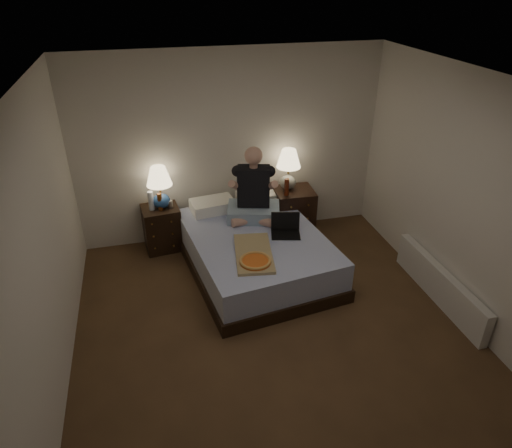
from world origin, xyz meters
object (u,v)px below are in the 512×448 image
object	(u,v)px
nightstand_left	(162,228)
person	(253,184)
lamp_right	(288,170)
lamp_left	(160,188)
water_bottle	(151,201)
laptop	(286,226)
soda_can	(170,204)
nightstand_right	(293,212)
pizza_box	(255,262)
beer_bottle_left	(160,202)
beer_bottle_right	(287,187)
bed	(256,252)
radiator	(439,285)

from	to	relation	value
nightstand_left	person	xyz separation A→B (m)	(1.15, -0.38, 0.67)
lamp_right	person	bearing A→B (deg)	-147.21
lamp_left	water_bottle	xyz separation A→B (m)	(-0.13, -0.03, -0.15)
lamp_left	laptop	world-z (taller)	lamp_left
lamp_right	soda_can	size ratio (longest dim) A/B	5.60
nightstand_right	laptop	bearing A→B (deg)	-112.24
person	pizza_box	bearing A→B (deg)	-87.63
nightstand_right	person	size ratio (longest dim) A/B	0.73
lamp_left	water_bottle	size ratio (longest dim) A/B	2.24
beer_bottle_left	beer_bottle_right	bearing A→B (deg)	-4.34
bed	person	size ratio (longest dim) A/B	2.15
bed	beer_bottle_right	size ratio (longest dim) A/B	8.68
lamp_right	radiator	world-z (taller)	lamp_right
person	pizza_box	xyz separation A→B (m)	(-0.24, -1.04, -0.43)
bed	radiator	bearing A→B (deg)	-38.29
beer_bottle_left	radiator	size ratio (longest dim) A/B	0.14
soda_can	pizza_box	bearing A→B (deg)	-60.63
soda_can	person	size ratio (longest dim) A/B	0.11
lamp_right	person	size ratio (longest dim) A/B	0.60
nightstand_right	person	distance (m)	0.94
lamp_left	beer_bottle_left	bearing A→B (deg)	-108.23
nightstand_right	laptop	world-z (taller)	laptop
beer_bottle_left	radiator	distance (m)	3.46
nightstand_left	person	size ratio (longest dim) A/B	0.64
lamp_left	radiator	size ratio (longest dim) A/B	0.35
radiator	beer_bottle_right	bearing A→B (deg)	127.02
pizza_box	radiator	distance (m)	2.09
soda_can	beer_bottle_right	size ratio (longest dim) A/B	0.43
nightstand_right	lamp_left	distance (m)	1.84
bed	radiator	size ratio (longest dim) A/B	1.25
soda_can	radiator	world-z (taller)	soda_can
water_bottle	radiator	size ratio (longest dim) A/B	0.16
pizza_box	lamp_left	bearing A→B (deg)	130.44
bed	laptop	size ratio (longest dim) A/B	5.87
nightstand_right	lamp_left	bearing A→B (deg)	179.80
laptop	beer_bottle_left	bearing A→B (deg)	163.44
beer_bottle_left	nightstand_left	bearing A→B (deg)	98.75
bed	radiator	world-z (taller)	bed
soda_can	person	distance (m)	1.12
nightstand_left	person	bearing A→B (deg)	-24.29
soda_can	nightstand_left	bearing A→B (deg)	167.00
beer_bottle_right	lamp_left	bearing A→B (deg)	173.26
beer_bottle_right	person	distance (m)	0.55
nightstand_left	person	distance (m)	1.38
lamp_right	laptop	distance (m)	0.99
bed	beer_bottle_left	bearing A→B (deg)	138.04
lamp_right	water_bottle	world-z (taller)	lamp_right
water_bottle	pizza_box	world-z (taller)	water_bottle
beer_bottle_right	water_bottle	bearing A→B (deg)	174.59
lamp_left	person	world-z (taller)	person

